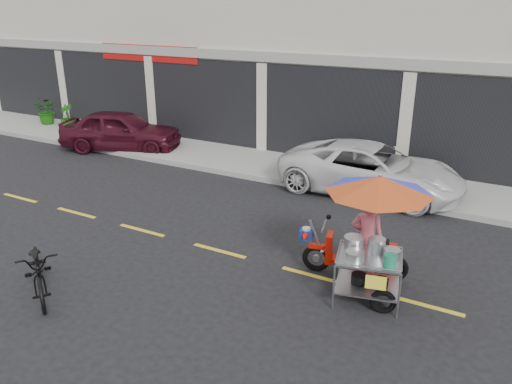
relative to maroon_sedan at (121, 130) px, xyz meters
The scene contains 9 objects.
ground 9.99m from the maroon_sedan, 27.61° to the right, with size 90.00×90.00×0.00m, color black.
sidewalk 8.90m from the maroon_sedan, ahead, with size 45.00×3.00×0.15m, color gray.
centerline 9.99m from the maroon_sedan, 27.61° to the right, with size 42.00×0.10×0.01m, color gold.
maroon_sedan is the anchor object (origin of this frame).
white_pickup 8.49m from the maroon_sedan, ahead, with size 2.14×4.63×1.29m, color silver.
plant_tall 4.92m from the maroon_sedan, 167.71° to the left, with size 0.95×0.83×1.06m, color #164B0D.
plant_short 3.62m from the maroon_sedan, 166.44° to the left, with size 0.52×0.52×0.92m, color #164B0D.
near_bicycle 8.96m from the maroon_sedan, 55.62° to the right, with size 0.62×1.78×0.93m, color black.
food_vendor_rig 10.87m from the maroon_sedan, 25.22° to the right, with size 2.47×2.02×2.20m.
Camera 1 is at (2.91, -7.42, 4.62)m, focal length 35.00 mm.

